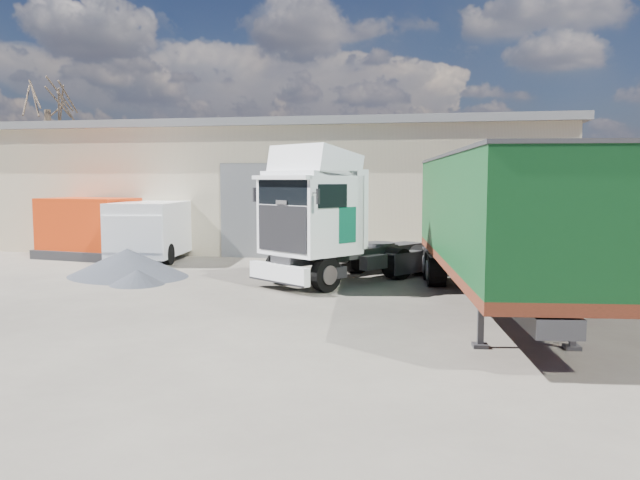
% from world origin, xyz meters
% --- Properties ---
extents(ground, '(120.00, 120.00, 0.00)m').
position_xyz_m(ground, '(0.00, 0.00, 0.00)').
color(ground, black).
rests_on(ground, ground).
extents(warehouse, '(30.60, 12.60, 5.42)m').
position_xyz_m(warehouse, '(-6.00, 16.00, 2.66)').
color(warehouse, '#C3B896').
rests_on(warehouse, ground).
extents(bare_tree, '(4.00, 4.00, 9.60)m').
position_xyz_m(bare_tree, '(-18.00, 20.00, 7.92)').
color(bare_tree, '#382B21').
rests_on(bare_tree, ground).
extents(tractor_unit, '(5.14, 5.96, 3.93)m').
position_xyz_m(tractor_unit, '(1.15, 4.69, 1.65)').
color(tractor_unit, black).
rests_on(tractor_unit, ground).
extents(box_trailer, '(3.43, 10.87, 3.55)m').
position_xyz_m(box_trailer, '(5.39, 1.88, 2.17)').
color(box_trailer, '#2D2D30').
rests_on(box_trailer, ground).
extents(panel_van, '(2.70, 5.49, 2.16)m').
position_xyz_m(panel_van, '(-6.21, 8.98, 1.12)').
color(panel_van, black).
rests_on(panel_van, ground).
extents(orange_skip, '(3.97, 2.84, 2.28)m').
position_xyz_m(orange_skip, '(-8.88, 8.80, 0.99)').
color(orange_skip, '#2D2D30').
rests_on(orange_skip, ground).
extents(gravel_heap, '(5.47, 5.47, 0.86)m').
position_xyz_m(gravel_heap, '(-5.27, 4.89, 0.40)').
color(gravel_heap, black).
rests_on(gravel_heap, ground).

